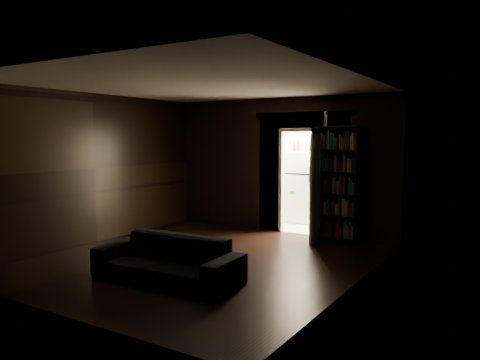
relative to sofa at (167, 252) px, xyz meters
The scene contains 9 objects.
ground 1.25m from the sofa, 102.07° to the left, with size 5.50×5.50×0.00m, color black.
room_walls 2.58m from the sofa, 96.58° to the left, with size 5.02×5.61×2.84m.
kitchen_alcove 5.10m from the sofa, 87.13° to the left, with size 2.20×1.80×2.60m.
sofa is the anchor object (origin of this frame).
bookshelf 3.91m from the sofa, 74.37° to the left, with size 0.90×0.32×2.20m, color black.
refrigerator 5.21m from the sofa, 92.73° to the left, with size 0.74×0.68×1.65m, color white.
door 3.60m from the sofa, 77.53° to the left, with size 0.85×0.05×2.05m, color white.
figurine 4.27m from the sofa, 77.55° to the left, with size 0.10×0.10×0.29m, color white.
bottles 5.27m from the sofa, 92.63° to the left, with size 0.65×0.08×0.27m, color black.
Camera 1 is at (4.43, -5.99, 1.98)m, focal length 35.00 mm.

